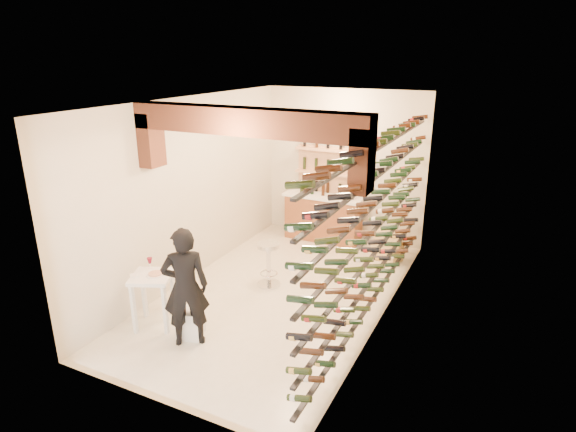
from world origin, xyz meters
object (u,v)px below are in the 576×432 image
Objects in this scene: wine_rack at (373,221)px; white_stool at (191,323)px; person at (185,287)px; crate_lower at (387,252)px; tasting_table at (153,284)px; chrome_barstool at (269,261)px; back_counter at (323,216)px.

wine_rack is 13.65× the size of white_stool.
person is (0.07, -0.14, 0.65)m from white_stool.
person is at bearing -113.56° from crate_lower.
wine_rack reaches higher than person.
tasting_table is at bearing 179.00° from white_stool.
chrome_barstool is 1.50× the size of crate_lower.
chrome_barstool reaches higher than crate_lower.
tasting_table is 1.90× the size of crate_lower.
person reaches higher than white_stool.
wine_rack is 5.72× the size of tasting_table.
wine_rack is at bearing -55.34° from back_counter.
tasting_table is 0.58× the size of person.
wine_rack reaches higher than back_counter.
white_stool is at bearing -100.33° from person.
back_counter is (-1.83, 2.65, -1.02)m from wine_rack.
back_counter is at bearing 86.39° from white_stool.
wine_rack is 3.35× the size of back_counter.
crate_lower is at bearing -16.47° from back_counter.
white_stool is 0.24× the size of person.
tasting_table is 1.26× the size of chrome_barstool.
back_counter is 2.16× the size of chrome_barstool.
back_counter reaches higher than white_stool.
white_stool is 0.80× the size of crate_lower.
chrome_barstool is at bearing -128.33° from crate_lower.
chrome_barstool is (-0.02, -2.45, -0.08)m from back_counter.
wine_rack is 3.02m from white_stool.
wine_rack is at bearing -82.78° from crate_lower.
back_counter is at bearing 54.10° from tasting_table.
white_stool is (-0.27, -4.35, -0.32)m from back_counter.
wine_rack is 3.38m from back_counter.
wine_rack is at bearing -175.07° from person.
wine_rack is 7.23× the size of chrome_barstool.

